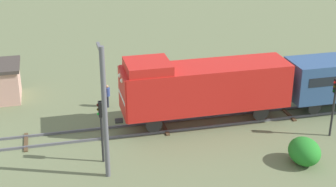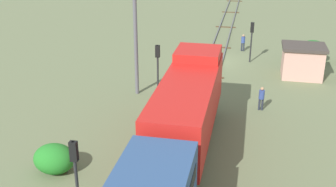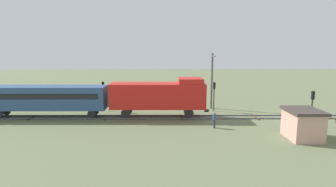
{
  "view_description": "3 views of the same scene",
  "coord_description": "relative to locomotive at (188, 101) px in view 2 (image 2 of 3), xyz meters",
  "views": [
    {
      "loc": [
        29.73,
        6.46,
        15.67
      ],
      "look_at": [
        -0.38,
        13.74,
        2.28
      ],
      "focal_mm": 55.0,
      "sensor_mm": 36.0,
      "label": 1
    },
    {
      "loc": [
        -3.24,
        37.52,
        12.34
      ],
      "look_at": [
        1.44,
        14.68,
        2.6
      ],
      "focal_mm": 45.0,
      "sensor_mm": 36.0,
      "label": 2
    },
    {
      "loc": [
        -30.49,
        15.1,
        8.07
      ],
      "look_at": [
        1.27,
        14.99,
        2.73
      ],
      "focal_mm": 28.0,
      "sensor_mm": 36.0,
      "label": 3
    }
  ],
  "objects": [
    {
      "name": "traffic_signal_near",
      "position": [
        -3.2,
        -16.39,
        -0.17
      ],
      "size": [
        0.32,
        0.34,
        3.72
      ],
      "color": "#262628",
      "rests_on": "ground"
    },
    {
      "name": "locomotive",
      "position": [
        0.0,
        0.0,
        0.0
      ],
      "size": [
        2.9,
        11.6,
        4.6
      ],
      "color": "red",
      "rests_on": "railway_track"
    },
    {
      "name": "catenary_mast",
      "position": [
        4.94,
        -7.0,
        1.28
      ],
      "size": [
        1.94,
        0.28,
        7.61
      ],
      "color": "#595960",
      "rests_on": "ground"
    },
    {
      "name": "traffic_signal_mid",
      "position": [
        3.4,
        -7.08,
        -0.08
      ],
      "size": [
        0.32,
        0.34,
        3.86
      ],
      "color": "#262628",
      "rests_on": "ground"
    },
    {
      "name": "worker_near_track",
      "position": [
        -2.4,
        -19.79,
        -1.78
      ],
      "size": [
        0.38,
        0.38,
        1.7
      ],
      "rotation": [
        0.0,
        0.0,
        5.56
      ],
      "color": "#262B38",
      "rests_on": "ground"
    },
    {
      "name": "bush_near",
      "position": [
        6.34,
        4.25,
        -1.98
      ],
      "size": [
        2.18,
        1.78,
        1.59
      ],
      "primitive_type": "ellipsoid",
      "color": "#247B26",
      "rests_on": "ground"
    },
    {
      "name": "ground_plane",
      "position": [
        0.0,
        -15.99,
        -2.77
      ],
      "size": [
        160.59,
        160.59,
        0.0
      ],
      "primitive_type": "plane",
      "color": "#66704C"
    },
    {
      "name": "worker_by_signal",
      "position": [
        -4.2,
        -5.81,
        -1.78
      ],
      "size": [
        0.38,
        0.38,
        1.7
      ],
      "rotation": [
        0.0,
        0.0,
        5.16
      ],
      "color": "#262B38",
      "rests_on": "ground"
    },
    {
      "name": "traffic_signal_far",
      "position": [
        3.6,
        7.52,
        -0.04
      ],
      "size": [
        0.32,
        0.34,
        3.91
      ],
      "color": "#262628",
      "rests_on": "ground"
    },
    {
      "name": "relay_hut",
      "position": [
        -7.5,
        -13.26,
        -1.38
      ],
      "size": [
        3.5,
        2.9,
        2.74
      ],
      "color": "#D19E8C",
      "rests_on": "ground"
    },
    {
      "name": "bush_mid",
      "position": [
        -8.84,
        -17.87,
        -1.79
      ],
      "size": [
        2.7,
        2.21,
        1.96
      ],
      "primitive_type": "ellipsoid",
      "color": "#216A26",
      "rests_on": "ground"
    },
    {
      "name": "railway_track",
      "position": [
        0.0,
        -15.99,
        -2.7
      ],
      "size": [
        2.4,
        107.06,
        0.16
      ],
      "color": "#595960",
      "rests_on": "ground"
    }
  ]
}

